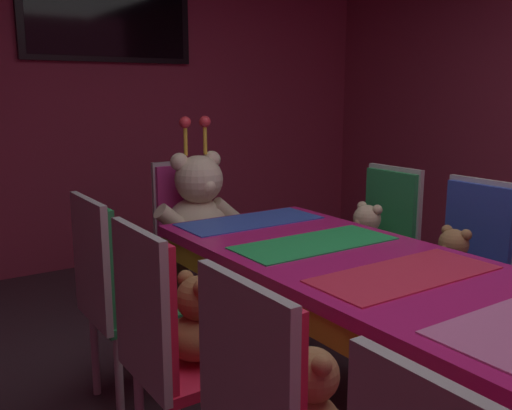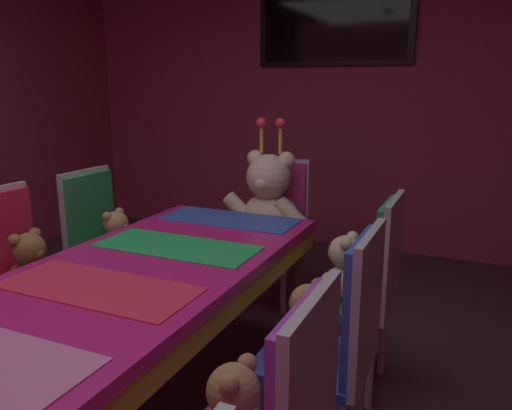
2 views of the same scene
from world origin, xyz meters
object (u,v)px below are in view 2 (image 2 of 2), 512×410
at_px(chair_right_3, 374,276).
at_px(wall_tv, 334,18).
at_px(banquet_table, 100,309).
at_px(king_teddy_bear, 268,202).
at_px(teddy_right_2, 307,325).
at_px(chair_left_2, 10,264).
at_px(chair_left_3, 99,233).
at_px(teddy_left_3, 118,238).
at_px(throne_chair, 277,215).
at_px(chair_right_2, 345,330).
at_px(teddy_left_2, 32,268).
at_px(teddy_right_3, 343,271).

distance_m(chair_right_3, wall_tv, 2.76).
height_order(banquet_table, king_teddy_bear, king_teddy_bear).
bearing_deg(teddy_right_2, chair_left_2, 0.13).
bearing_deg(chair_left_3, teddy_left_3, 0.00).
relative_size(throne_chair, wall_tv, 0.71).
relative_size(chair_left_2, chair_right_2, 1.00).
height_order(chair_left_3, teddy_left_3, chair_left_3).
relative_size(banquet_table, throne_chair, 2.57).
distance_m(banquet_table, wall_tv, 3.41).
relative_size(banquet_table, chair_left_3, 2.57).
relative_size(banquet_table, wall_tv, 1.83).
xyz_separation_m(teddy_left_2, teddy_right_3, (1.42, 0.60, -0.00)).
xyz_separation_m(teddy_left_3, chair_right_3, (1.54, -0.02, 0.01)).
bearing_deg(king_teddy_bear, chair_left_2, -33.04).
relative_size(chair_left_2, teddy_right_2, 3.08).
xyz_separation_m(teddy_left_3, chair_right_2, (1.55, -0.61, 0.01)).
bearing_deg(chair_right_2, chair_left_3, -19.90).
bearing_deg(chair_left_2, teddy_left_3, 74.27).
height_order(chair_right_2, king_teddy_bear, king_teddy_bear).
height_order(chair_right_2, throne_chair, same).
distance_m(chair_right_2, king_teddy_bear, 1.58).
relative_size(teddy_left_2, throne_chair, 0.35).
bearing_deg(chair_right_2, chair_right_3, -88.96).
distance_m(teddy_left_3, chair_right_2, 1.66).
height_order(chair_left_2, teddy_right_3, chair_left_2).
height_order(banquet_table, teddy_right_3, teddy_right_3).
relative_size(chair_left_2, king_teddy_bear, 1.21).
distance_m(teddy_left_2, chair_right_2, 1.57).
relative_size(chair_right_2, throne_chair, 1.00).
distance_m(teddy_left_2, teddy_right_2, 1.43).
distance_m(banquet_table, teddy_left_2, 0.78).
distance_m(banquet_table, teddy_right_2, 0.79).
distance_m(chair_left_2, chair_right_3, 1.81).
relative_size(chair_left_3, wall_tv, 0.71).
bearing_deg(chair_left_3, teddy_right_3, -0.76).
bearing_deg(teddy_right_3, king_teddy_bear, -45.87).
bearing_deg(wall_tv, teddy_right_2, -75.55).
bearing_deg(wall_tv, king_teddy_bear, -90.00).
bearing_deg(teddy_right_3, teddy_right_2, 91.22).
distance_m(banquet_table, chair_left_2, 0.92).
height_order(chair_right_3, wall_tv, wall_tv).
distance_m(king_teddy_bear, wall_tv, 1.98).
relative_size(teddy_left_2, chair_right_2, 0.35).
xyz_separation_m(chair_right_3, king_teddy_bear, (-0.85, 0.73, 0.12)).
xyz_separation_m(chair_right_3, throne_chair, (-0.85, 0.89, 0.00)).
bearing_deg(chair_right_2, banquet_table, 20.66).
distance_m(chair_left_2, teddy_right_2, 1.58).
distance_m(chair_right_2, throne_chair, 1.72).
bearing_deg(banquet_table, chair_left_3, 131.54).
bearing_deg(chair_right_3, chair_left_2, 19.20).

